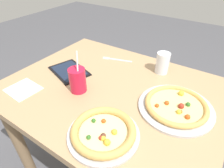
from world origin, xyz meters
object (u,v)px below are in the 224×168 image
drink_cup_colored (78,80)px  water_cup_clear (163,63)px  fork (116,60)px  pizza_near (103,132)px  pizza_far (176,106)px  tablet (69,71)px

drink_cup_colored → water_cup_clear: size_ratio=1.80×
drink_cup_colored → fork: size_ratio=1.14×
pizza_near → water_cup_clear: 0.58m
pizza_far → tablet: bearing=-176.7°
pizza_far → water_cup_clear: (-0.18, 0.27, 0.05)m
water_cup_clear → fork: bearing=-176.0°
water_cup_clear → fork: (-0.31, -0.02, -0.06)m
pizza_near → drink_cup_colored: bearing=149.1°
fork → drink_cup_colored: bearing=-87.4°
pizza_far → fork: (-0.49, 0.25, -0.01)m
pizza_far → drink_cup_colored: 0.50m
water_cup_clear → drink_cup_colored: bearing=-125.7°
fork → tablet: tablet is taller
pizza_near → pizza_far: bearing=58.7°
pizza_far → tablet: size_ratio=1.23×
water_cup_clear → tablet: (-0.47, -0.30, -0.06)m
fork → tablet: bearing=-118.7°
water_cup_clear → fork: water_cup_clear is taller
pizza_near → water_cup_clear: water_cup_clear is taller
water_cup_clear → pizza_far: bearing=-56.6°
pizza_near → pizza_far: (0.19, 0.31, -0.00)m
pizza_near → drink_cup_colored: (-0.28, 0.17, 0.04)m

